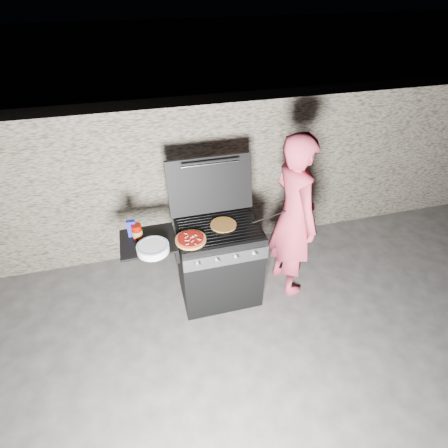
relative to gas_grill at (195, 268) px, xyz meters
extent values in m
plane|color=#3B3835|center=(0.25, 0.00, -0.46)|extent=(50.00, 50.00, 0.00)
cube|color=gray|center=(0.25, 1.05, 0.44)|extent=(8.00, 0.35, 1.80)
cylinder|color=gold|center=(0.30, 0.03, 0.46)|extent=(0.33, 0.33, 0.01)
cylinder|color=#7B0B00|center=(-0.50, 0.06, 0.52)|extent=(0.10, 0.10, 0.14)
cube|color=navy|center=(-0.55, 0.10, 0.53)|extent=(0.08, 0.05, 0.17)
cylinder|color=white|center=(-0.38, -0.17, 0.48)|extent=(0.36, 0.36, 0.07)
imported|color=#C73C51|center=(1.02, 0.00, 0.44)|extent=(0.50, 0.70, 1.79)
cylinder|color=black|center=(0.79, 0.00, 0.50)|extent=(0.41, 0.04, 0.08)
camera|label=1|loc=(-0.37, -2.57, 2.46)|focal=28.00mm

